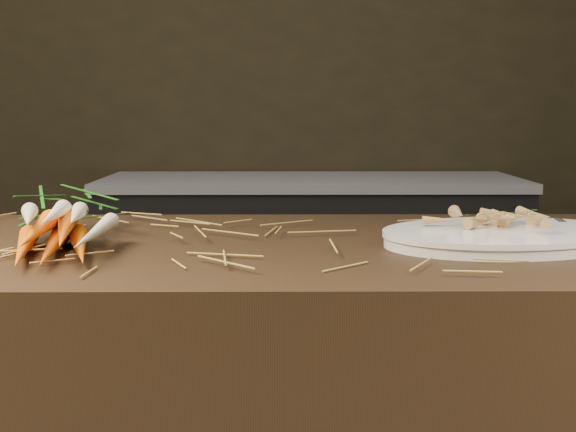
{
  "coord_description": "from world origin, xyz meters",
  "views": [
    {
      "loc": [
        0.17,
        -0.97,
        1.14
      ],
      "look_at": [
        0.18,
        0.22,
        0.96
      ],
      "focal_mm": 45.0,
      "sensor_mm": 36.0,
      "label": 1
    }
  ],
  "objects": [
    {
      "name": "straw_bedding",
      "position": [
        0.0,
        0.3,
        0.91
      ],
      "size": [
        1.4,
        0.6,
        0.02
      ],
      "primitive_type": null,
      "color": "olive",
      "rests_on": "main_counter"
    },
    {
      "name": "root_veg_bunch",
      "position": [
        -0.22,
        0.3,
        0.94
      ],
      "size": [
        0.25,
        0.51,
        0.09
      ],
      "rotation": [
        0.0,
        0.0,
        0.2
      ],
      "color": "#E2560B",
      "rests_on": "main_counter"
    },
    {
      "name": "roasted_veg_heap",
      "position": [
        0.56,
        0.28,
        0.95
      ],
      "size": [
        0.24,
        0.19,
        0.05
      ],
      "primitive_type": null,
      "rotation": [
        0.0,
        0.0,
        0.2
      ],
      "color": "#A17435",
      "rests_on": "serving_platter"
    },
    {
      "name": "back_counter",
      "position": [
        0.3,
        2.18,
        0.42
      ],
      "size": [
        1.82,
        0.62,
        0.84
      ],
      "color": "black",
      "rests_on": "ground"
    },
    {
      "name": "serving_platter",
      "position": [
        0.56,
        0.28,
        0.91
      ],
      "size": [
        0.48,
        0.37,
        0.02
      ],
      "primitive_type": null,
      "rotation": [
        0.0,
        0.0,
        0.2
      ],
      "color": "white",
      "rests_on": "main_counter"
    }
  ]
}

